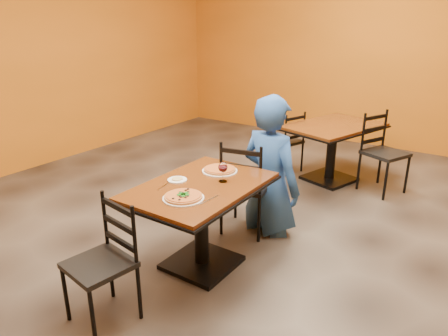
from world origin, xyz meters
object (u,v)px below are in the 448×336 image
Objects in this scene: table_main at (201,206)px; chair_second_left at (285,141)px; chair_main_far at (247,186)px; pizza_far at (220,169)px; side_plate at (177,180)px; diner at (271,165)px; wine_glass at (223,171)px; chair_main_near at (99,265)px; table_second at (332,139)px; plate_far at (220,171)px; chair_second_right at (385,154)px; plate_main at (183,198)px; pizza_main at (183,196)px.

chair_second_left is (-0.48, 2.54, -0.14)m from table_main.
chair_main_far is at bearing 33.94° from chair_second_left.
pizza_far is (0.44, -2.20, 0.35)m from chair_second_left.
side_plate is (-0.21, -0.04, 0.20)m from table_main.
diner is at bearing 40.84° from chair_second_left.
wine_glass is at bearing -48.97° from pizza_far.
chair_main_near is 1.71m from chair_main_far.
table_second is 1.65× the size of chair_main_near.
chair_main_far is (0.13, 1.70, 0.03)m from chair_main_near.
side_plate is at bearing -114.29° from pizza_far.
table_main is 0.39m from plate_far.
pizza_far reaches higher than table_second.
table_main is at bearing -174.64° from chair_second_right.
plate_main and plate_far have the same top height.
chair_main_near is at bearing -95.05° from plate_far.
table_main is 2.67m from chair_second_right.
diner is at bearing 85.50° from pizza_main.
side_plate is at bearing 65.23° from chair_main_far.
table_second is 5.08× the size of pizza_main.
wine_glass is at bearing 83.99° from pizza_main.
pizza_far reaches higher than plate_far.
wine_glass reaches higher than chair_main_near.
chair_second_left is 2.27m from plate_far.
plate_main is (-0.78, -2.83, 0.27)m from chair_second_right.
chair_second_left is at bearing 180.00° from table_second.
diner is at bearing 89.19° from chair_main_near.
diner is (-0.02, -1.63, 0.13)m from table_second.
side_plate is at bearing -169.85° from table_main.
pizza_far is (-0.20, -0.57, 0.09)m from diner.
chair_main_near is 4.87× the size of wine_glass.
diner is 4.41× the size of plate_far.
chair_main_far is 0.52m from plate_far.
table_main is 0.77m from chair_main_far.
chair_second_left is 2.90m from pizza_main.
side_plate is (-0.19, -0.81, 0.28)m from chair_main_far.
pizza_main is at bearing -96.01° from wine_glass.
diner reaches higher than pizza_far.
chair_second_right is 3.11× the size of plate_far.
table_main is at bearing 80.05° from chair_main_far.
chair_second_right reaches higher than side_plate.
diner is 4.41× the size of plate_main.
table_main is 0.40m from pizza_far.
chair_main_far is 0.98× the size of chair_second_right.
table_second is 4.66× the size of plate_far.
side_plate is 0.39m from wine_glass.
pizza_main is 0.92× the size of plate_far.
chair_second_left reaches higher than table_main.
chair_main_near reaches higher than plate_main.
chair_main_far is 3.05× the size of plate_far.
chair_main_far is 5.25× the size of wine_glass.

